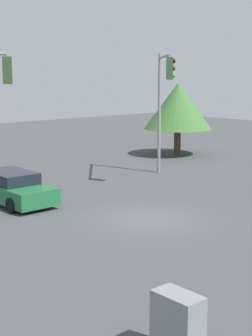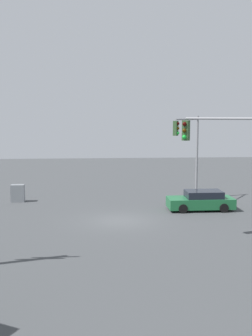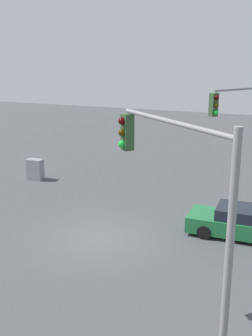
% 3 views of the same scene
% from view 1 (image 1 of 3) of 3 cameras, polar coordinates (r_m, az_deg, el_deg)
% --- Properties ---
extents(ground_plane, '(80.00, 80.00, 0.00)m').
position_cam_1_polar(ground_plane, '(20.31, 2.46, -5.70)').
color(ground_plane, '#424447').
extents(sedan_green, '(4.62, 2.01, 1.39)m').
position_cam_1_polar(sedan_green, '(23.26, -12.48, -2.16)').
color(sedan_green, '#1E6638').
rests_on(sedan_green, ground_plane).
extents(traffic_signal_cross, '(3.75, 3.15, 6.75)m').
position_cam_1_polar(traffic_signal_cross, '(27.60, 4.15, 8.35)').
color(traffic_signal_cross, gray).
rests_on(traffic_signal_cross, ground_plane).
extents(electrical_cabinet, '(1.02, 0.57, 1.35)m').
position_cam_1_polar(electrical_cabinet, '(10.79, 5.75, -16.98)').
color(electrical_cabinet, gray).
rests_on(electrical_cabinet, ground_plane).
extents(tree_right, '(4.70, 4.70, 5.03)m').
position_cam_1_polar(tree_right, '(36.07, 5.78, 6.84)').
color(tree_right, '#4C3823').
rests_on(tree_right, ground_plane).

